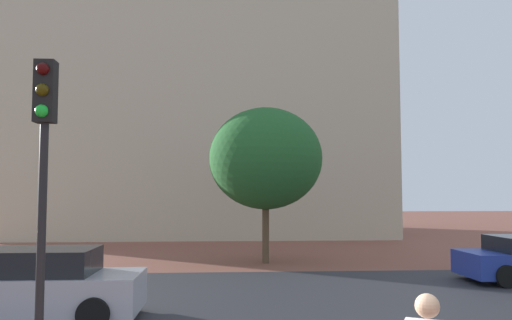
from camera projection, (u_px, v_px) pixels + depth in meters
ground_plane at (245, 286)px, 14.34m from camera, size 120.00×120.00×0.00m
street_asphalt_strip at (247, 299)px, 12.56m from camera, size 120.00×8.60×0.00m
landmark_building at (209, 70)px, 34.83m from camera, size 23.25×13.43×33.08m
car_silver at (34, 286)px, 10.43m from camera, size 4.39×2.00×1.48m
traffic_light_pole at (43, 155)px, 7.10m from camera, size 0.28×0.34×4.54m
tree_curb_far at (266, 159)px, 19.28m from camera, size 4.35×4.35×5.94m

